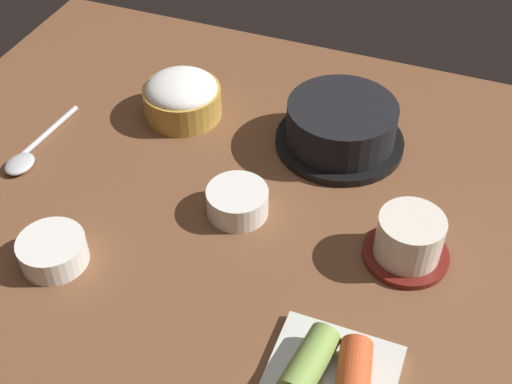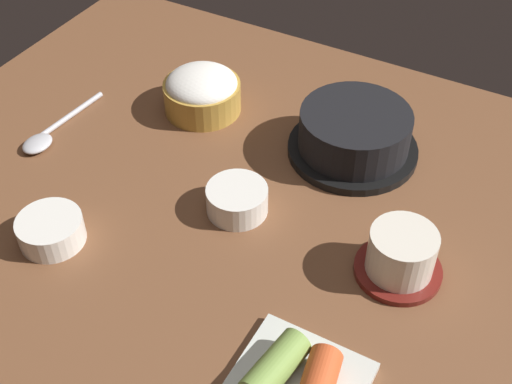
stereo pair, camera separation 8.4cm
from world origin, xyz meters
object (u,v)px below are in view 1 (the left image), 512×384
object	(u,v)px
tea_cup_with_saucer	(409,240)
banchan_cup_center	(240,201)
stone_pot	(341,126)
rice_bowl	(182,96)
kimchi_plate	(331,375)
side_bowl_near	(53,250)
spoon	(28,155)

from	to	relation	value
tea_cup_with_saucer	banchan_cup_center	distance (cm)	21.11
stone_pot	tea_cup_with_saucer	distance (cm)	21.73
rice_bowl	kimchi_plate	bearing A→B (deg)	-47.02
side_bowl_near	spoon	size ratio (longest dim) A/B	0.49
kimchi_plate	spoon	bearing A→B (deg)	158.96
spoon	stone_pot	bearing A→B (deg)	24.88
spoon	side_bowl_near	bearing A→B (deg)	-46.53
tea_cup_with_saucer	rice_bowl	bearing A→B (deg)	156.46
kimchi_plate	spoon	size ratio (longest dim) A/B	0.78
stone_pot	side_bowl_near	bearing A→B (deg)	-127.78
tea_cup_with_saucer	kimchi_plate	size ratio (longest dim) A/B	0.79
spoon	tea_cup_with_saucer	bearing A→B (deg)	0.86
tea_cup_with_saucer	side_bowl_near	xyz separation A→B (cm)	(-38.40, -15.33, -1.21)
spoon	rice_bowl	bearing A→B (deg)	46.95
kimchi_plate	side_bowl_near	distance (cm)	35.10
stone_pot	side_bowl_near	xyz separation A→B (cm)	(-25.34, -32.69, -1.57)
banchan_cup_center	stone_pot	bearing A→B (deg)	65.36
stone_pot	rice_bowl	distance (cm)	23.55
banchan_cup_center	side_bowl_near	xyz separation A→B (cm)	(-17.32, -15.21, -0.12)
banchan_cup_center	tea_cup_with_saucer	bearing A→B (deg)	0.33
rice_bowl	tea_cup_with_saucer	xyz separation A→B (cm)	(36.57, -15.94, -0.22)
stone_pot	spoon	xyz separation A→B (cm)	(-39.13, -18.15, -2.75)
stone_pot	banchan_cup_center	distance (cm)	19.29
tea_cup_with_saucer	banchan_cup_center	xyz separation A→B (cm)	(-21.09, -0.12, -1.09)
spoon	banchan_cup_center	bearing A→B (deg)	1.22
tea_cup_with_saucer	side_bowl_near	bearing A→B (deg)	-158.24
tea_cup_with_saucer	banchan_cup_center	world-z (taller)	tea_cup_with_saucer
tea_cup_with_saucer	side_bowl_near	distance (cm)	41.37
side_bowl_near	spoon	distance (cm)	20.08
kimchi_plate	stone_pot	bearing A→B (deg)	104.47
kimchi_plate	side_bowl_near	world-z (taller)	kimchi_plate
stone_pot	banchan_cup_center	world-z (taller)	stone_pot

